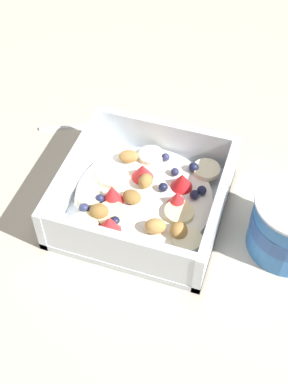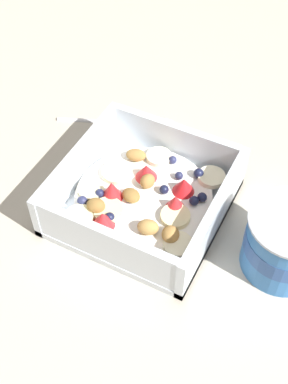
# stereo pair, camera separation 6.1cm
# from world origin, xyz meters

# --- Properties ---
(ground_plane) EXTENTS (2.40, 2.40, 0.00)m
(ground_plane) POSITION_xyz_m (0.00, 0.00, 0.00)
(ground_plane) COLOR beige
(fruit_bowl) EXTENTS (0.19, 0.19, 0.06)m
(fruit_bowl) POSITION_xyz_m (0.00, 0.01, 0.02)
(fruit_bowl) COLOR white
(fruit_bowl) RESTS_ON ground
(spoon) EXTENTS (0.09, 0.17, 0.01)m
(spoon) POSITION_xyz_m (-0.14, -0.06, 0.00)
(spoon) COLOR silver
(spoon) RESTS_ON ground
(yogurt_cup) EXTENTS (0.10, 0.10, 0.08)m
(yogurt_cup) POSITION_xyz_m (-0.00, 0.19, 0.04)
(yogurt_cup) COLOR #3370B7
(yogurt_cup) RESTS_ON ground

